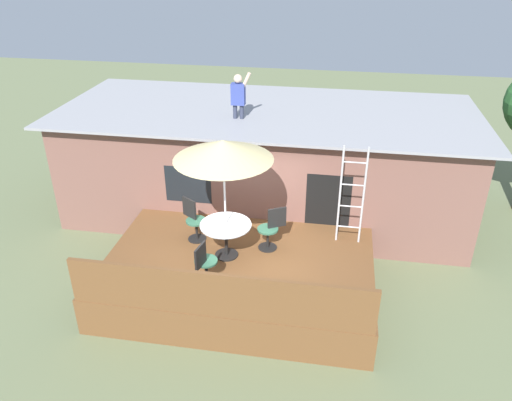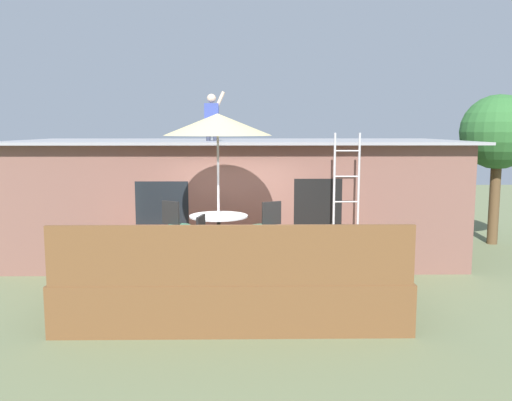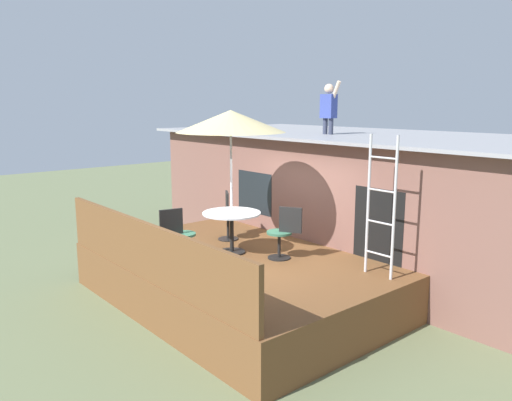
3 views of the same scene
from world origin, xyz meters
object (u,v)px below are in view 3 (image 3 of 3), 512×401
at_px(patio_chair_left, 228,216).
at_px(patio_table, 232,221).
at_px(person_figure, 329,105).
at_px(patio_umbrella, 231,121).
at_px(patio_chair_right, 283,233).
at_px(patio_chair_near, 179,235).
at_px(step_ladder, 381,207).

bearing_deg(patio_chair_left, patio_table, 0.00).
distance_m(person_figure, patio_chair_left, 3.19).
distance_m(patio_table, patio_umbrella, 1.76).
bearing_deg(patio_chair_right, patio_chair_left, -31.11).
xyz_separation_m(patio_umbrella, person_figure, (-0.28, 2.83, 0.26)).
bearing_deg(patio_chair_right, person_figure, -92.60).
distance_m(patio_umbrella, person_figure, 2.86).
height_order(patio_chair_left, patio_chair_near, same).
xyz_separation_m(step_ladder, patio_chair_near, (-2.65, -1.97, -0.64)).
xyz_separation_m(step_ladder, person_figure, (-2.74, 1.84, 1.51)).
relative_size(patio_umbrella, patio_chair_near, 2.76).
distance_m(step_ladder, patio_chair_left, 3.38).
height_order(person_figure, patio_chair_near, person_figure).
height_order(patio_table, patio_chair_near, patio_chair_near).
bearing_deg(person_figure, patio_chair_left, -103.61).
height_order(patio_umbrella, step_ladder, patio_umbrella).
xyz_separation_m(person_figure, patio_chair_right, (1.14, -2.37, -2.15)).
bearing_deg(patio_table, step_ladder, 21.95).
relative_size(step_ladder, patio_chair_left, 2.39).
bearing_deg(person_figure, patio_chair_near, -88.72).
distance_m(step_ladder, patio_chair_near, 3.37).
height_order(patio_table, patio_chair_right, patio_chair_right).
bearing_deg(patio_umbrella, person_figure, 95.64).
height_order(step_ladder, patio_chair_right, step_ladder).
bearing_deg(step_ladder, patio_chair_left, -172.30).
distance_m(patio_table, patio_chair_near, 1.01).
xyz_separation_m(patio_table, person_figure, (-0.28, 2.83, 2.03)).
height_order(patio_umbrella, person_figure, person_figure).
xyz_separation_m(patio_umbrella, step_ladder, (2.46, 0.99, -1.25)).
height_order(patio_table, step_ladder, step_ladder).
xyz_separation_m(person_figure, patio_chair_left, (-0.55, -2.29, -2.15)).
relative_size(patio_umbrella, step_ladder, 1.15).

